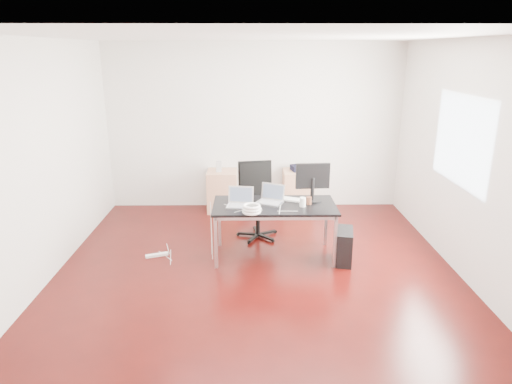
{
  "coord_description": "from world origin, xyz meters",
  "views": [
    {
      "loc": [
        -0.08,
        -5.24,
        2.66
      ],
      "look_at": [
        0.0,
        0.55,
        0.85
      ],
      "focal_mm": 32.0,
      "sensor_mm": 36.0,
      "label": 1
    }
  ],
  "objects_px": {
    "desk": "(274,208)",
    "office_chair": "(257,196)",
    "filing_cabinet_left": "(222,191)",
    "pc_tower": "(344,246)",
    "filing_cabinet_right": "(298,190)"
  },
  "relations": [
    {
      "from": "office_chair",
      "to": "pc_tower",
      "type": "bearing_deg",
      "value": -48.96
    },
    {
      "from": "filing_cabinet_right",
      "to": "pc_tower",
      "type": "distance_m",
      "value": 2.08
    },
    {
      "from": "desk",
      "to": "office_chair",
      "type": "bearing_deg",
      "value": 106.4
    },
    {
      "from": "filing_cabinet_right",
      "to": "filing_cabinet_left",
      "type": "bearing_deg",
      "value": 180.0
    },
    {
      "from": "office_chair",
      "to": "filing_cabinet_right",
      "type": "xyz_separation_m",
      "value": [
        0.72,
        1.11,
        -0.26
      ]
    },
    {
      "from": "filing_cabinet_left",
      "to": "pc_tower",
      "type": "distance_m",
      "value": 2.66
    },
    {
      "from": "desk",
      "to": "filing_cabinet_left",
      "type": "xyz_separation_m",
      "value": [
        -0.79,
        1.85,
        -0.33
      ]
    },
    {
      "from": "filing_cabinet_left",
      "to": "pc_tower",
      "type": "relative_size",
      "value": 1.56
    },
    {
      "from": "pc_tower",
      "to": "filing_cabinet_right",
      "type": "bearing_deg",
      "value": 112.35
    },
    {
      "from": "filing_cabinet_left",
      "to": "pc_tower",
      "type": "bearing_deg",
      "value": -50.25
    },
    {
      "from": "office_chair",
      "to": "filing_cabinet_right",
      "type": "height_order",
      "value": "office_chair"
    },
    {
      "from": "desk",
      "to": "office_chair",
      "type": "height_order",
      "value": "office_chair"
    },
    {
      "from": "filing_cabinet_left",
      "to": "pc_tower",
      "type": "xyz_separation_m",
      "value": [
        1.7,
        -2.04,
        -0.13
      ]
    },
    {
      "from": "filing_cabinet_left",
      "to": "filing_cabinet_right",
      "type": "distance_m",
      "value": 1.3
    },
    {
      "from": "filing_cabinet_left",
      "to": "filing_cabinet_right",
      "type": "bearing_deg",
      "value": 0.0
    }
  ]
}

